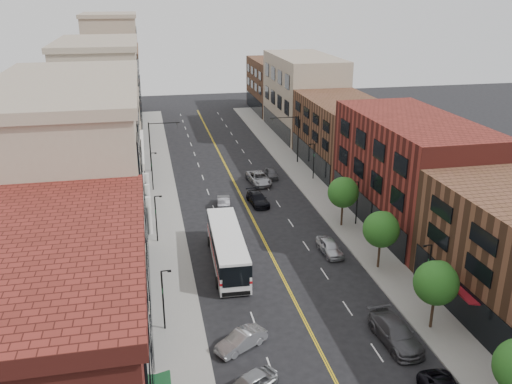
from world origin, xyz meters
TOP-DOWN VIEW (x-y plane):
  - ground at (0.00, 0.00)m, footprint 220.00×220.00m
  - sidewalk_left at (-10.00, 35.00)m, footprint 4.00×110.00m
  - sidewalk_right at (10.00, 35.00)m, footprint 4.00×110.00m
  - bldg_l_tanoffice at (-17.00, 13.00)m, footprint 10.00×22.00m
  - bldg_l_white at (-17.00, 31.00)m, footprint 10.00×14.00m
  - bldg_l_far_a at (-17.00, 48.00)m, footprint 10.00×20.00m
  - bldg_l_far_b at (-17.00, 68.00)m, footprint 10.00×20.00m
  - bldg_l_far_c at (-17.00, 86.00)m, footprint 10.00×16.00m
  - bldg_r_mid at (17.00, 24.00)m, footprint 10.00×22.00m
  - bldg_r_far_a at (17.00, 45.00)m, footprint 10.00×20.00m
  - bldg_r_far_b at (17.00, 66.00)m, footprint 10.00×22.00m
  - bldg_r_far_c at (17.00, 86.00)m, footprint 10.00×18.00m
  - tree_r_1 at (9.39, 4.07)m, footprint 3.40×3.40m
  - tree_r_2 at (9.39, 14.07)m, footprint 3.40×3.40m
  - tree_r_3 at (9.39, 24.07)m, footprint 3.40×3.40m
  - lamp_l_1 at (-10.95, 8.00)m, footprint 0.81×0.55m
  - lamp_l_2 at (-10.95, 24.00)m, footprint 0.81×0.55m
  - lamp_l_3 at (-10.95, 40.00)m, footprint 0.81×0.55m
  - lamp_r_1 at (10.95, 8.00)m, footprint 0.81×0.55m
  - lamp_r_2 at (10.95, 24.00)m, footprint 0.81×0.55m
  - lamp_r_3 at (10.95, 40.00)m, footprint 0.81×0.55m
  - signal_mast_left at (-10.27, 48.00)m, footprint 4.49×0.18m
  - signal_mast_right at (10.27, 48.00)m, footprint 4.49×0.18m
  - city_bus at (-4.55, 17.74)m, footprint 3.46×12.89m
  - car_angle_b at (-5.60, 4.55)m, footprint 4.26×3.29m
  - car_parked_mid at (5.80, 2.90)m, footprint 2.74×5.86m
  - car_parked_far at (5.80, 17.85)m, footprint 2.00×4.43m
  - car_lane_behind at (-2.76, 32.37)m, footprint 1.99×4.39m
  - car_lane_a at (1.50, 32.43)m, footprint 2.43×5.04m
  - car_lane_b at (3.23, 39.93)m, footprint 3.06×5.73m
  - car_lane_c at (5.48, 42.00)m, footprint 1.65×3.79m

SIDE VIEW (x-z plane):
  - ground at x=0.00m, z-range 0.00..0.00m
  - sidewalk_left at x=-10.00m, z-range 0.00..0.15m
  - sidewalk_right at x=10.00m, z-range 0.00..0.15m
  - car_lane_c at x=5.48m, z-range 0.00..1.27m
  - car_angle_b at x=-5.60m, z-range 0.00..1.35m
  - car_lane_behind at x=-2.76m, z-range 0.00..1.40m
  - car_lane_a at x=1.50m, z-range 0.00..1.41m
  - car_parked_far at x=5.80m, z-range 0.00..1.48m
  - car_lane_b at x=3.23m, z-range 0.00..1.53m
  - car_parked_mid at x=5.80m, z-range 0.00..1.66m
  - city_bus at x=-4.55m, z-range 0.27..3.55m
  - lamp_l_1 at x=-10.95m, z-range 0.45..5.50m
  - lamp_l_2 at x=-10.95m, z-range 0.45..5.50m
  - lamp_l_3 at x=-10.95m, z-range 0.45..5.50m
  - lamp_r_1 at x=10.95m, z-range 0.45..5.50m
  - lamp_r_2 at x=10.95m, z-range 0.45..5.50m
  - lamp_r_3 at x=10.95m, z-range 0.45..5.50m
  - bldg_l_white at x=-17.00m, z-range 0.00..8.00m
  - tree_r_1 at x=9.39m, z-range 1.33..6.92m
  - tree_r_2 at x=9.39m, z-range 1.33..6.92m
  - tree_r_3 at x=9.39m, z-range 1.33..6.92m
  - signal_mast_left at x=-10.27m, z-range 1.05..8.25m
  - signal_mast_right at x=10.27m, z-range 1.05..8.25m
  - bldg_r_far_a at x=17.00m, z-range 0.00..10.00m
  - bldg_r_far_c at x=17.00m, z-range 0.00..11.00m
  - bldg_r_mid at x=17.00m, z-range 0.00..12.00m
  - bldg_r_far_b at x=17.00m, z-range 0.00..14.00m
  - bldg_l_far_b at x=-17.00m, z-range 0.00..15.00m
  - bldg_l_tanoffice at x=-17.00m, z-range 0.00..18.00m
  - bldg_l_far_a at x=-17.00m, z-range 0.00..18.00m
  - bldg_l_far_c at x=-17.00m, z-range 0.00..20.00m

